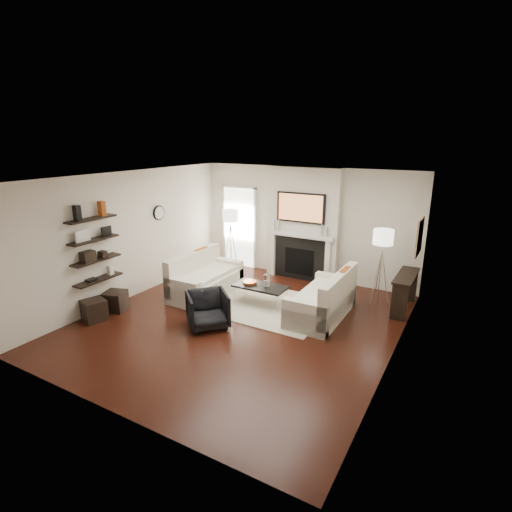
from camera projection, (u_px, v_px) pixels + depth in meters
The scene contains 71 objects.
room_envelope at pixel (240, 254), 7.17m from camera, with size 6.00×6.00×6.00m.
chimney_breast at pixel (303, 224), 9.56m from camera, with size 1.80×0.25×2.70m, color silver.
fireplace_surround at pixel (299, 259), 9.69m from camera, with size 1.30×0.02×1.04m, color black.
firebox at pixel (299, 262), 9.70m from camera, with size 0.75×0.02×0.65m, color black.
mantel_pilaster_l at pixel (273, 254), 10.00m from camera, with size 0.12×0.08×1.10m, color white.
mantel_pilaster_r at pixel (327, 262), 9.31m from camera, with size 0.12×0.08×1.10m, color white.
mantel_shelf at pixel (299, 235), 9.47m from camera, with size 1.70×0.18×0.07m, color white.
tv_body at pixel (301, 208), 9.31m from camera, with size 1.20×0.06×0.70m, color black.
tv_screen at pixel (300, 208), 9.28m from camera, with size 1.10×0.01×0.62m, color #BF723F.
candlestick_l_tall at pixel (279, 225), 9.69m from camera, with size 0.04×0.04×0.30m, color silver.
candlestick_l_short at pixel (274, 226), 9.76m from camera, with size 0.04×0.04×0.24m, color silver.
candlestick_r_tall at pixel (322, 230), 9.17m from camera, with size 0.04×0.04×0.30m, color silver.
candlestick_r_short at pixel (327, 232), 9.12m from camera, with size 0.04×0.04×0.24m, color silver.
hallway_panel at pixel (240, 228), 10.61m from camera, with size 0.90×0.02×2.10m, color white.
door_trim_l at pixel (224, 226), 10.82m from camera, with size 0.06×0.06×2.16m, color white.
door_trim_r at pixel (255, 230), 10.37m from camera, with size 0.06×0.06×2.16m, color white.
door_trim_top at pixel (239, 187), 10.29m from camera, with size 1.02×0.06×0.06m, color white.
rug at pixel (265, 305), 8.32m from camera, with size 2.60×2.00×0.01m, color beige.
loveseat_left_base at pixel (206, 285), 8.84m from camera, with size 0.85×1.80×0.42m, color #ECE6CF.
loveseat_left_back at pixel (194, 269), 8.90m from camera, with size 0.18×1.80×0.80m, color #ECE6CF.
loveseat_left_arm_n at pixel (183, 293), 8.14m from camera, with size 0.85×0.18×0.60m, color #ECE6CF.
loveseat_left_arm_s at pixel (227, 271), 9.49m from camera, with size 0.85×0.18×0.60m, color #ECE6CF.
loveseat_left_cushion at pixel (208, 275), 8.74m from camera, with size 0.63×1.44×0.10m, color #ECE6CF.
pillow_left_orange at pixel (202, 257), 9.10m from camera, with size 0.10×0.42×0.42m, color #9C4213.
pillow_left_charcoal at pixel (185, 265), 8.60m from camera, with size 0.10×0.40×0.40m, color black.
loveseat_right_base at pixel (321, 306), 7.75m from camera, with size 0.85×1.80×0.42m, color #ECE6CF.
loveseat_right_back at pixel (339, 294), 7.50m from camera, with size 0.18×1.80×0.80m, color #ECE6CF.
loveseat_right_arm_n at pixel (305, 318), 7.05m from camera, with size 0.85×0.18×0.60m, color #ECE6CF.
loveseat_right_arm_s at pixel (335, 289), 8.39m from camera, with size 0.85×0.18×0.60m, color #ECE6CF.
loveseat_right_cushion at pixel (319, 293), 7.69m from camera, with size 0.63×1.44×0.10m, color #ECE6CF.
pillow_right_orange at pixel (344, 279), 7.69m from camera, with size 0.10×0.42×0.42m, color #9C4213.
pillow_right_charcoal at pixel (334, 290), 7.19m from camera, with size 0.10×0.40×0.40m, color black.
coffee_table at pixel (260, 286), 8.24m from camera, with size 1.10×0.55×0.04m, color black.
coffee_leg_nw at pixel (234, 295), 8.35m from camera, with size 0.02×0.02×0.38m, color silver.
coffee_leg_ne at pixel (277, 304), 7.88m from camera, with size 0.02×0.02×0.38m, color silver.
coffee_leg_sw at pixel (245, 288), 8.72m from camera, with size 0.02×0.02×0.38m, color silver.
coffee_leg_se at pixel (287, 297), 8.25m from camera, with size 0.02×0.02×0.38m, color silver.
hurricane_glass at pixel (267, 280), 8.12m from camera, with size 0.14×0.14×0.25m, color white.
hurricane_candle at pixel (267, 283), 8.14m from camera, with size 0.09×0.09×0.14m, color white.
copper_bowl at pixel (250, 282), 8.35m from camera, with size 0.29×0.29×0.05m, color #B54A1E.
armchair at pixel (208, 308), 7.29m from camera, with size 0.70×0.66×0.73m, color black.
lamp_left_post at pixel (231, 248), 10.37m from camera, with size 0.02×0.02×1.20m, color silver.
lamp_left_shade at pixel (230, 215), 10.13m from camera, with size 0.40×0.40×0.30m, color white.
lamp_left_leg_a at pixel (235, 248), 10.32m from camera, with size 0.02×0.02×1.25m, color silver.
lamp_left_leg_b at pixel (231, 247), 10.48m from camera, with size 0.02×0.02×1.25m, color silver.
lamp_left_leg_c at pixel (227, 248), 10.32m from camera, with size 0.02×0.02×1.25m, color silver.
lamp_right_post at pixel (380, 277), 8.19m from camera, with size 0.02×0.02×1.20m, color silver.
lamp_right_shade at pixel (383, 237), 7.95m from camera, with size 0.40×0.40×0.30m, color white.
lamp_right_leg_a at pixel (385, 278), 8.14m from camera, with size 0.02×0.02×1.25m, color silver.
lamp_right_leg_b at pixel (378, 275), 8.30m from camera, with size 0.02×0.02×1.25m, color silver.
lamp_right_leg_c at pixel (376, 278), 8.14m from camera, with size 0.02×0.02×1.25m, color silver.
console_top at pixel (406, 276), 7.88m from camera, with size 0.35×1.20×0.04m, color black.
console_leg_n at pixel (399, 303), 7.53m from camera, with size 0.30×0.04×0.71m, color black.
console_leg_s at pixel (409, 285), 8.45m from camera, with size 0.30×0.04×0.71m, color black.
wall_art at pixel (420, 237), 7.53m from camera, with size 0.03×0.70×0.70m, color tan.
shelf_bottom at pixel (99, 280), 7.76m from camera, with size 0.25×1.00×0.04m, color black.
shelf_lower at pixel (96, 260), 7.65m from camera, with size 0.25×1.00×0.04m, color black.
shelf_upper at pixel (94, 240), 7.53m from camera, with size 0.25×1.00×0.04m, color black.
shelf_top at pixel (91, 219), 7.42m from camera, with size 0.25×1.00×0.04m, color black.
decor_magfile_a at pixel (77, 213), 7.14m from camera, with size 0.12×0.10×0.28m, color black.
decor_magfile_b at pixel (102, 208), 7.59m from camera, with size 0.12×0.10×0.28m, color #9C4213.
decor_frame_a at pixel (83, 236), 7.31m from camera, with size 0.04×0.30×0.22m, color white.
decor_frame_b at pixel (106, 231), 7.76m from camera, with size 0.04×0.22×0.18m, color black.
decor_wine_rack at pixel (88, 256), 7.47m from camera, with size 0.18×0.25×0.20m, color black.
decor_box_small at pixel (103, 254), 7.76m from camera, with size 0.15×0.12×0.12m, color black.
decor_books at pixel (91, 280), 7.62m from camera, with size 0.14×0.20×0.05m, color black.
decor_box_tall at pixel (110, 270), 7.98m from camera, with size 0.10×0.10×0.18m, color white.
clock_rim at pixel (159, 213), 9.11m from camera, with size 0.34×0.34×0.04m, color black.
clock_face at pixel (160, 213), 9.10m from camera, with size 0.29×0.29×0.01m, color white.
ottoman_near at pixel (115, 301), 8.01m from camera, with size 0.40×0.40×0.40m, color black.
ottoman_far at pixel (94, 310), 7.59m from camera, with size 0.40×0.40×0.40m, color black.
Camera 1 is at (3.66, -5.83, 3.36)m, focal length 28.00 mm.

